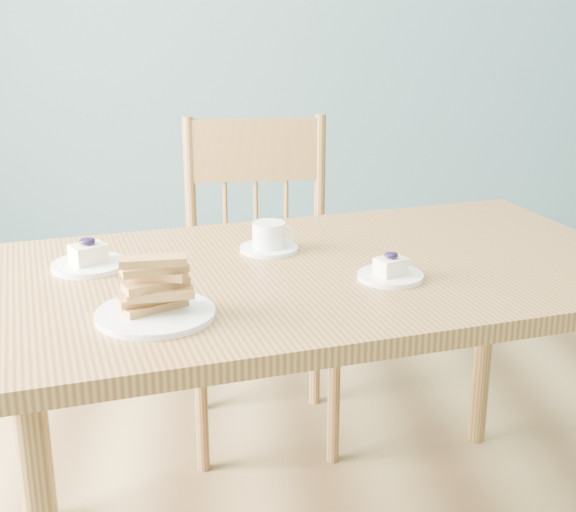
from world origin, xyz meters
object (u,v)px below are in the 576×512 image
Objects in this scene: dining_table at (326,298)px; cheesecake_plate_far at (89,260)px; dining_chair at (261,280)px; coffee_cup at (270,239)px; biscotti_plate at (155,297)px; cheesecake_plate_near at (391,272)px.

dining_table is 0.54m from cheesecake_plate_far.
coffee_cup is at bearing -92.17° from dining_chair.
dining_chair is at bearing 74.40° from biscotti_plate.
coffee_cup reaches higher than dining_table.
cheesecake_plate_near is at bearing 19.21° from biscotti_plate.
cheesecake_plate_near is 0.52m from biscotti_plate.
cheesecake_plate_far is 1.20× the size of coffee_cup.
coffee_cup is at bearing 12.13° from cheesecake_plate_far.
cheesecake_plate_near is at bearing -73.37° from dining_chair.
coffee_cup is at bearing 137.81° from cheesecake_plate_near.
dining_table is at bearing 142.53° from cheesecake_plate_near.
dining_chair reaches higher than dining_table.
dining_table is at bearing 36.33° from biscotti_plate.
dining_table is 9.51× the size of cheesecake_plate_far.
cheesecake_plate_near is 0.85× the size of cheesecake_plate_far.
biscotti_plate is (-0.37, -0.27, 0.12)m from dining_table.
biscotti_plate is at bearing -124.85° from coffee_cup.
dining_chair is at bearing 86.42° from coffee_cup.
dining_chair is 4.38× the size of biscotti_plate.
cheesecake_plate_near is 0.62× the size of biscotti_plate.
cheesecake_plate_near is (0.13, -0.10, 0.09)m from dining_table.
biscotti_plate is at bearing -156.58° from dining_table.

